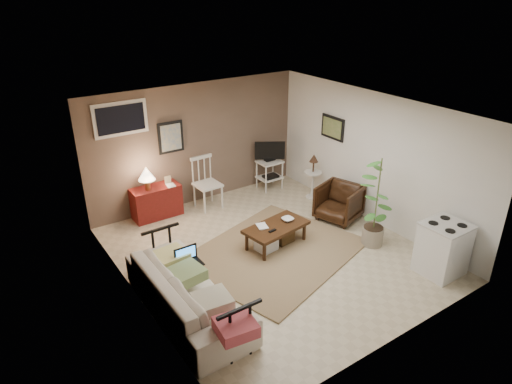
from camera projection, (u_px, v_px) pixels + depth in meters
floor at (271, 253)px, 7.59m from camera, size 5.00×5.00×0.00m
art_back at (171, 137)px, 8.55m from camera, size 0.50×0.03×0.60m
art_right at (333, 128)px, 8.87m from camera, size 0.03×0.60×0.45m
window at (120, 119)px, 7.88m from camera, size 0.96×0.03×0.60m
rug at (274, 252)px, 7.58m from camera, size 3.23×2.87×0.03m
coffee_table at (276, 234)px, 7.69m from camera, size 1.17×0.73×0.42m
sofa at (187, 285)px, 6.05m from camera, size 0.66×2.27×0.89m
sofa_pillows at (199, 288)px, 5.84m from camera, size 0.44×2.16×0.15m
sofa_end_rails at (196, 286)px, 6.15m from camera, size 0.61×2.27×0.76m
laptop at (188, 259)px, 6.40m from camera, size 0.35×0.25×0.24m
red_console at (156, 199)px, 8.62m from camera, size 0.92×0.41×1.06m
spindle_chair at (207, 185)px, 8.94m from camera, size 0.48×0.48×1.03m
tv_stand at (270, 164)px, 9.72m from camera, size 0.56×0.41×1.06m
side_table at (313, 171)px, 9.28m from camera, size 0.36×0.36×0.96m
armchair at (339, 201)px, 8.53m from camera, size 0.88×0.90×0.75m
potted_plant at (377, 200)px, 7.50m from camera, size 0.40×0.40×1.60m
stove at (443, 248)px, 6.94m from camera, size 0.65×0.60×0.85m
bowl at (288, 215)px, 7.75m from camera, size 0.20×0.05×0.20m
book_table at (257, 221)px, 7.53m from camera, size 0.16×0.06×0.23m
book_console at (166, 182)px, 8.50m from camera, size 0.15×0.04×0.20m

